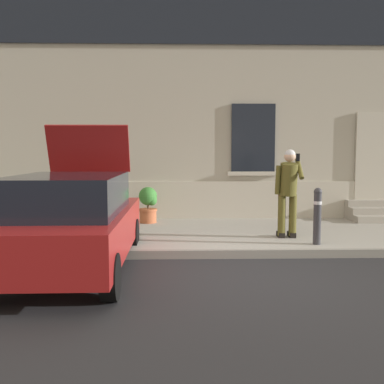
% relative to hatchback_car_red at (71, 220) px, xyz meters
% --- Properties ---
extents(ground_plane, '(80.00, 80.00, 0.00)m').
position_rel_hatchback_car_red_xyz_m(ground_plane, '(2.56, -0.14, -0.80)').
color(ground_plane, '#232326').
extents(sidewalk, '(24.00, 3.60, 0.15)m').
position_rel_hatchback_car_red_xyz_m(sidewalk, '(2.56, 2.66, -0.72)').
color(sidewalk, '#99968E').
rests_on(sidewalk, ground).
extents(curb_edge, '(24.00, 0.12, 0.15)m').
position_rel_hatchback_car_red_xyz_m(curb_edge, '(2.56, 0.80, -0.72)').
color(curb_edge, gray).
rests_on(curb_edge, ground).
extents(building_facade, '(24.00, 1.52, 7.50)m').
position_rel_hatchback_car_red_xyz_m(building_facade, '(2.57, 5.14, 2.93)').
color(building_facade, '#B2AD9E').
rests_on(building_facade, ground).
extents(entrance_stoop, '(1.66, 0.96, 0.48)m').
position_rel_hatchback_car_red_xyz_m(entrance_stoop, '(6.72, 4.08, -0.46)').
color(entrance_stoop, '#9E998E').
rests_on(entrance_stoop, sidewalk).
extents(hatchback_car_red, '(1.82, 4.08, 2.34)m').
position_rel_hatchback_car_red_xyz_m(hatchback_car_red, '(0.00, 0.00, 0.00)').
color(hatchback_car_red, maroon).
rests_on(hatchback_car_red, ground).
extents(bollard_near_person, '(0.15, 0.15, 1.04)m').
position_rel_hatchback_car_red_xyz_m(bollard_near_person, '(4.19, 1.21, -0.09)').
color(bollard_near_person, '#333338').
rests_on(bollard_near_person, sidewalk).
extents(bollard_far_left, '(0.15, 0.15, 1.04)m').
position_rel_hatchback_car_red_xyz_m(bollard_far_left, '(0.65, 1.21, -0.09)').
color(bollard_far_left, '#333338').
rests_on(bollard_far_left, sidewalk).
extents(person_on_phone, '(0.51, 0.50, 1.74)m').
position_rel_hatchback_car_red_xyz_m(person_on_phone, '(3.79, 1.81, 0.35)').
color(person_on_phone, '#514C1E').
rests_on(person_on_phone, sidewalk).
extents(planter_olive, '(0.44, 0.44, 0.86)m').
position_rel_hatchback_car_red_xyz_m(planter_olive, '(-1.11, 4.09, -0.19)').
color(planter_olive, '#606B38').
rests_on(planter_olive, sidewalk).
extents(planter_terracotta, '(0.44, 0.44, 0.86)m').
position_rel_hatchback_car_red_xyz_m(planter_terracotta, '(0.91, 3.79, -0.19)').
color(planter_terracotta, '#B25B38').
rests_on(planter_terracotta, sidewalk).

